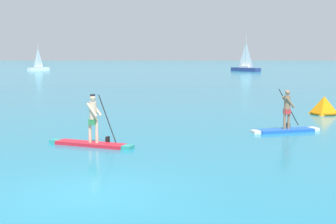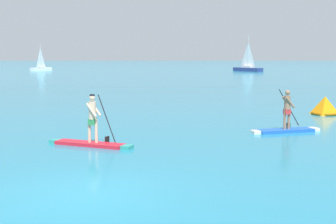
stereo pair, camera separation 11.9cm
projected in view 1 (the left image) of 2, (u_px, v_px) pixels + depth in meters
The scene contains 6 objects.
ground at pixel (89, 194), 11.13m from camera, with size 440.00×440.00×0.00m, color teal.
paddleboarder_mid_center at pixel (92, 135), 16.86m from camera, with size 3.20×1.65×1.87m.
paddleboarder_far_right at pixel (286, 124), 19.89m from camera, with size 3.06×1.36×1.80m.
race_marker_buoy at pixel (324, 106), 25.66m from camera, with size 1.57×1.57×0.98m.
sailboat_left_horizon at pixel (39, 67), 91.17m from camera, with size 3.63×3.96×5.16m.
sailboat_right_horizon at pixel (246, 67), 88.64m from camera, with size 4.93×6.12×6.81m.
Camera 1 is at (1.69, -10.84, 3.27)m, focal length 50.56 mm.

